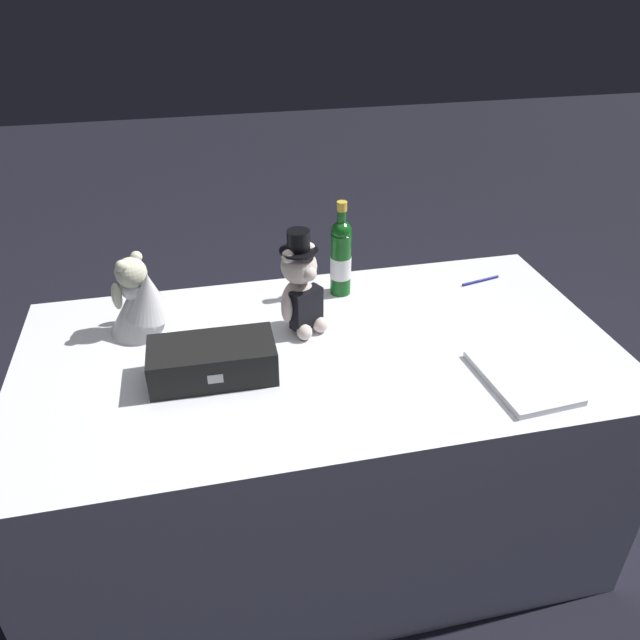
{
  "coord_description": "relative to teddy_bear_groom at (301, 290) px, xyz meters",
  "views": [
    {
      "loc": [
        -0.31,
        -1.41,
        1.76
      ],
      "look_at": [
        0.0,
        0.0,
        0.86
      ],
      "focal_mm": 34.45,
      "sensor_mm": 36.0,
      "label": 1
    }
  ],
  "objects": [
    {
      "name": "teddy_bear_groom",
      "position": [
        0.0,
        0.0,
        0.0
      ],
      "size": [
        0.14,
        0.15,
        0.32
      ],
      "color": "silver",
      "rests_on": "reception_table"
    },
    {
      "name": "reception_table",
      "position": [
        0.03,
        -0.12,
        -0.51
      ],
      "size": [
        1.71,
        0.9,
        0.76
      ],
      "primitive_type": "cube",
      "color": "white",
      "rests_on": "ground_plane"
    },
    {
      "name": "ground_plane",
      "position": [
        0.03,
        -0.12,
        -0.89
      ],
      "size": [
        12.0,
        12.0,
        0.0
      ],
      "primitive_type": "plane",
      "color": "black"
    },
    {
      "name": "guestbook",
      "position": [
        0.52,
        -0.38,
        -0.12
      ],
      "size": [
        0.22,
        0.3,
        0.02
      ],
      "primitive_type": "cube",
      "rotation": [
        0.0,
        0.0,
        0.08
      ],
      "color": "white",
      "rests_on": "reception_table"
    },
    {
      "name": "signing_pen",
      "position": [
        0.66,
        0.16,
        -0.13
      ],
      "size": [
        0.15,
        0.04,
        0.01
      ],
      "color": "navy",
      "rests_on": "reception_table"
    },
    {
      "name": "champagne_bottle",
      "position": [
        0.17,
        0.19,
        -0.0
      ],
      "size": [
        0.07,
        0.07,
        0.32
      ],
      "color": "#105016",
      "rests_on": "reception_table"
    },
    {
      "name": "teddy_bear_bride",
      "position": [
        -0.46,
        0.09,
        -0.03
      ],
      "size": [
        0.23,
        0.22,
        0.24
      ],
      "color": "white",
      "rests_on": "reception_table"
    },
    {
      "name": "gift_case_black",
      "position": [
        -0.28,
        -0.18,
        -0.08
      ],
      "size": [
        0.34,
        0.17,
        0.1
      ],
      "color": "black",
      "rests_on": "reception_table"
    }
  ]
}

